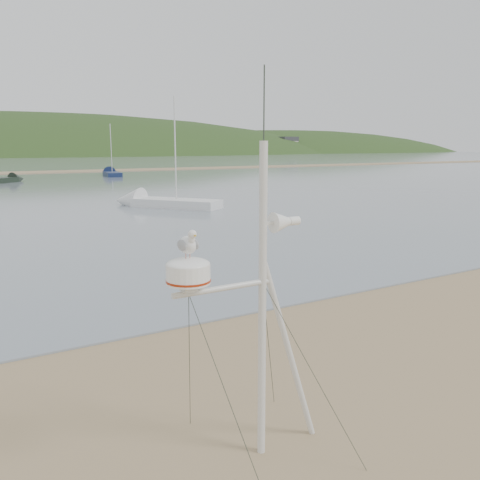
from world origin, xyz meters
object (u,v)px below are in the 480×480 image
sailboat_white_near (150,202)px  sailboat_blue_far (110,173)px  sailboat_dark_mid (8,180)px  mast_rig (260,370)px

sailboat_white_near → sailboat_blue_far: (7.75, 33.69, 0.00)m
sailboat_dark_mid → sailboat_blue_far: (12.57, 6.80, -0.00)m
mast_rig → sailboat_white_near: size_ratio=0.64×
sailboat_white_near → sailboat_blue_far: size_ratio=1.00×
mast_rig → sailboat_dark_mid: (3.28, 51.56, -0.79)m
mast_rig → sailboat_white_near: 25.97m
mast_rig → sailboat_dark_mid: bearing=86.4°
mast_rig → sailboat_blue_far: size_ratio=0.64×
mast_rig → sailboat_blue_far: (15.84, 58.36, -0.79)m
mast_rig → sailboat_dark_mid: 51.67m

